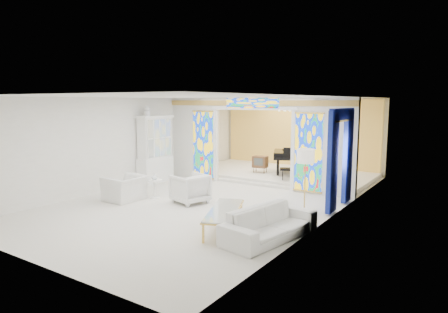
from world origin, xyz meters
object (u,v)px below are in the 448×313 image
Objects in this scene: china_cabinet at (155,150)px; armchair_right at (190,188)px; sofa at (270,223)px; armchair_left at (125,188)px; tv_console at (260,162)px; coffee_table at (224,211)px; grand_piano at (295,155)px.

armchair_right is (2.88, -1.66, -0.75)m from china_cabinet.
sofa is (3.28, -1.45, -0.08)m from armchair_right.
armchair_left is at bearing -65.37° from china_cabinet.
sofa is at bearing -68.18° from tv_console.
sofa is at bearing -0.30° from coffee_table.
armchair_left reaches higher than sofa.
armchair_left is at bearing 93.33° from sofa.
armchair_left is 3.93m from coffee_table.
grand_piano is (3.82, 3.60, -0.30)m from china_cabinet.
grand_piano is at bearing -174.42° from armchair_right.
china_cabinet reaches higher than armchair_right.
china_cabinet is 1.18× the size of sofa.
grand_piano is at bearing 43.35° from china_cabinet.
sofa is at bearing -95.23° from grand_piano.
sofa reaches higher than coffee_table.
tv_console is (2.69, 2.88, -0.58)m from china_cabinet.
coffee_table is at bearing -104.41° from grand_piano.
sofa is at bearing -26.75° from china_cabinet.
china_cabinet is 5.94m from coffee_table.
armchair_left is at bearing -49.39° from armchair_right.
armchair_right is 0.32× the size of grand_piano.
grand_piano is (-2.35, 6.71, 0.53)m from sofa.
sofa is 6.93m from tv_console.
china_cabinet is at bearing 73.78° from sofa.
armchair_right is at bearing 76.67° from sofa.
coffee_table is (-1.15, 0.01, 0.09)m from sofa.
coffee_table is 6.82m from grand_piano.
china_cabinet is at bearing -155.48° from armchair_left.
armchair_right is 1.46× the size of tv_console.
coffee_table is (5.01, -3.10, -0.75)m from china_cabinet.
tv_console reaches higher than sofa.
coffee_table is 0.75× the size of grand_piano.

